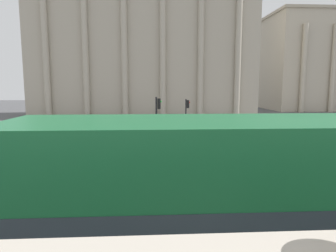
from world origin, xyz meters
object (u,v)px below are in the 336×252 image
at_px(traffic_light_near, 178,139).
at_px(pedestrian_olive, 302,151).
at_px(traffic_light_far, 187,113).
at_px(pedestrian_red, 13,158).
at_px(traffic_light_mid, 157,119).
at_px(pedestrian_blue, 159,121).
at_px(plaza_building_left, 144,38).
at_px(pedestrian_yellow, 139,161).
at_px(double_decker_bus, 264,208).

height_order(traffic_light_near, pedestrian_olive, traffic_light_near).
relative_size(traffic_light_far, pedestrian_red, 2.33).
bearing_deg(traffic_light_far, traffic_light_mid, -113.21).
relative_size(traffic_light_far, pedestrian_blue, 2.04).
relative_size(plaza_building_left, pedestrian_yellow, 20.80).
xyz_separation_m(double_decker_bus, pedestrian_yellow, (-3.01, 9.38, -1.34)).
height_order(traffic_light_mid, pedestrian_olive, traffic_light_mid).
distance_m(double_decker_bus, pedestrian_yellow, 9.94).
bearing_deg(pedestrian_olive, plaza_building_left, 143.61).
bearing_deg(double_decker_bus, plaza_building_left, 94.11).
distance_m(plaza_building_left, pedestrian_blue, 22.81).
relative_size(plaza_building_left, traffic_light_near, 10.29).
relative_size(pedestrian_blue, pedestrian_olive, 1.04).
distance_m(traffic_light_far, pedestrian_olive, 11.05).
bearing_deg(pedestrian_red, traffic_light_near, 148.76).
xyz_separation_m(pedestrian_olive, pedestrian_red, (-16.68, -0.46, -0.10)).
bearing_deg(traffic_light_mid, traffic_light_far, 66.79).
distance_m(double_decker_bus, pedestrian_red, 14.71).
bearing_deg(pedestrian_yellow, plaza_building_left, -17.42).
height_order(traffic_light_near, traffic_light_mid, traffic_light_mid).
xyz_separation_m(traffic_light_mid, traffic_light_far, (2.75, 6.40, -0.26)).
bearing_deg(pedestrian_red, pedestrian_blue, -135.27).
bearing_deg(traffic_light_mid, plaza_building_left, 92.60).
bearing_deg(traffic_light_mid, traffic_light_near, -81.57).
relative_size(pedestrian_blue, pedestrian_yellow, 1.03).
bearing_deg(plaza_building_left, pedestrian_olive, -73.72).
bearing_deg(plaza_building_left, double_decker_bus, -85.80).
distance_m(pedestrian_blue, pedestrian_olive, 16.93).
bearing_deg(pedestrian_yellow, traffic_light_far, -37.12).
xyz_separation_m(plaza_building_left, traffic_light_mid, (1.43, -31.54, -9.95)).
bearing_deg(pedestrian_olive, traffic_light_mid, -161.01).
relative_size(plaza_building_left, pedestrian_red, 22.91).
distance_m(traffic_light_near, traffic_light_mid, 5.80).
bearing_deg(plaza_building_left, traffic_light_mid, -87.40).
distance_m(double_decker_bus, pedestrian_blue, 26.08).
height_order(traffic_light_mid, pedestrian_blue, traffic_light_mid).
bearing_deg(pedestrian_yellow, pedestrian_red, 61.35).
relative_size(traffic_light_mid, pedestrian_blue, 2.28).
xyz_separation_m(double_decker_bus, traffic_light_mid, (-1.92, 14.02, 0.34)).
distance_m(traffic_light_far, pedestrian_blue, 6.18).
bearing_deg(pedestrian_yellow, traffic_light_mid, -31.20).
xyz_separation_m(double_decker_bus, pedestrian_red, (-9.98, 10.70, -1.44)).
distance_m(traffic_light_mid, pedestrian_olive, 9.22).
bearing_deg(traffic_light_far, traffic_light_near, -98.89).
xyz_separation_m(double_decker_bus, traffic_light_far, (0.83, 20.43, 0.08)).
relative_size(traffic_light_near, pedestrian_olive, 2.03).
xyz_separation_m(traffic_light_far, pedestrian_yellow, (-3.84, -11.04, -1.41)).
xyz_separation_m(traffic_light_near, traffic_light_mid, (-0.85, 5.73, 0.36)).
height_order(pedestrian_olive, pedestrian_red, pedestrian_olive).
bearing_deg(pedestrian_red, pedestrian_olive, 165.48).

